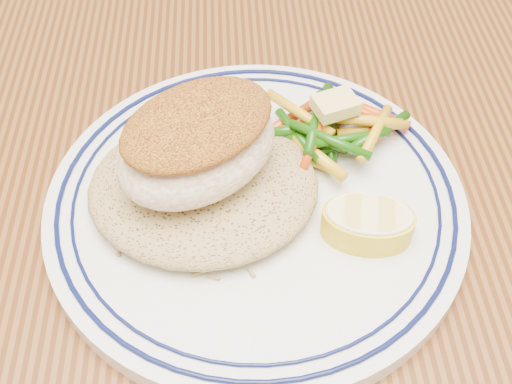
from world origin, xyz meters
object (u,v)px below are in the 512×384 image
object	(u,v)px
dining_table	(269,350)
vegetable_pile	(329,130)
fish_fillet	(198,143)
plate	(256,203)
rice_pilaf	(203,183)
lemon_wedge	(368,222)

from	to	relation	value
dining_table	vegetable_pile	world-z (taller)	vegetable_pile
fish_fillet	plate	bearing A→B (deg)	-5.57
dining_table	rice_pilaf	distance (m)	0.14
plate	rice_pilaf	world-z (taller)	rice_pilaf
dining_table	fish_fillet	xyz separation A→B (m)	(-0.04, 0.05, 0.16)
dining_table	plate	distance (m)	0.12
plate	fish_fillet	size ratio (longest dim) A/B	2.13
dining_table	rice_pilaf	bearing A→B (deg)	127.13
plate	lemon_wedge	distance (m)	0.07
lemon_wedge	rice_pilaf	bearing A→B (deg)	160.28
fish_fillet	vegetable_pile	bearing A→B (deg)	26.42
rice_pilaf	fish_fillet	world-z (taller)	fish_fillet
rice_pilaf	fish_fillet	xyz separation A→B (m)	(-0.00, 0.00, 0.03)
rice_pilaf	lemon_wedge	world-z (taller)	rice_pilaf
dining_table	vegetable_pile	xyz separation A→B (m)	(0.04, 0.10, 0.12)
rice_pilaf	lemon_wedge	xyz separation A→B (m)	(0.10, -0.03, -0.00)
dining_table	vegetable_pile	bearing A→B (deg)	64.88
dining_table	plate	bearing A→B (deg)	97.28
dining_table	lemon_wedge	xyz separation A→B (m)	(0.06, 0.02, 0.12)
plate	dining_table	bearing A→B (deg)	-82.72
fish_fillet	dining_table	bearing A→B (deg)	-52.93
fish_fillet	lemon_wedge	distance (m)	0.11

